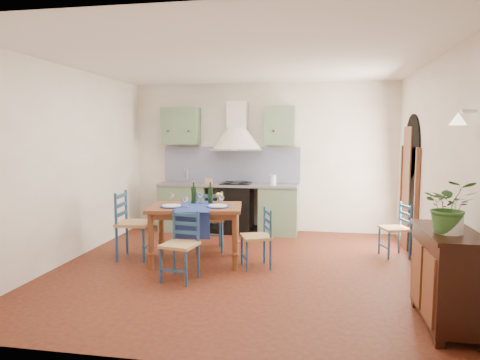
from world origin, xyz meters
name	(u,v)px	position (x,y,z in m)	size (l,w,h in m)	color
floor	(239,269)	(0.00, 0.00, 0.00)	(5.00, 5.00, 0.00)	#3F130D
back_wall	(236,176)	(-0.47, 2.29, 1.05)	(5.00, 0.96, 2.80)	white
right_wall	(431,173)	(2.50, 0.28, 1.34)	(0.26, 5.00, 2.80)	white
left_wall	(69,165)	(-2.50, 0.00, 1.40)	(0.04, 5.00, 2.80)	white
ceiling	(239,60)	(0.00, 0.00, 2.80)	(5.00, 5.00, 0.01)	white
dining_table	(196,213)	(-0.66, 0.18, 0.73)	(1.41, 1.10, 1.14)	brown
chair_near	(181,245)	(-0.65, -0.57, 0.45)	(0.47, 0.47, 0.87)	navy
chair_far	(209,220)	(-0.63, 0.83, 0.50)	(0.56, 0.56, 0.96)	navy
chair_left	(132,224)	(-1.65, 0.22, 0.52)	(0.50, 0.50, 1.00)	navy
chair_right	(258,237)	(0.25, 0.11, 0.42)	(0.50, 0.50, 0.82)	navy
chair_spare	(397,229)	(2.23, 1.01, 0.42)	(0.47, 0.47, 0.81)	navy
sideboard	(448,275)	(2.26, -1.41, 0.51)	(0.50, 1.05, 0.94)	black
potted_plant	(450,206)	(2.21, -1.52, 1.18)	(0.45, 0.39, 0.50)	#326228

